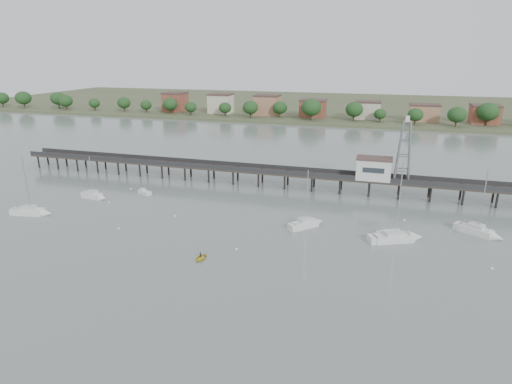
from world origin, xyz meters
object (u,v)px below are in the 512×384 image
sailboat_d (401,237)px  white_tender (144,192)px  lattice_tower (404,152)px  sailboat_c (309,223)px  sailboat_a (35,212)px  yellow_dinghy (201,259)px  pier (273,172)px  sailboat_b (96,196)px  sailboat_e (482,233)px

sailboat_d → white_tender: size_ratio=3.98×
lattice_tower → sailboat_c: (-17.75, -24.55, -10.45)m
sailboat_a → white_tender: bearing=42.2°
sailboat_d → yellow_dinghy: size_ratio=5.49×
pier → sailboat_c: bearing=-60.7°
sailboat_a → sailboat_b: 14.12m
lattice_tower → white_tender: size_ratio=3.92×
lattice_tower → sailboat_e: lattice_tower is taller
pier → sailboat_d: size_ratio=9.53×
yellow_dinghy → sailboat_d: bearing=33.1°
lattice_tower → sailboat_d: lattice_tower is taller
sailboat_d → white_tender: sailboat_d is taller
lattice_tower → sailboat_a: lattice_tower is taller
lattice_tower → sailboat_b: 73.75m
sailboat_d → sailboat_a: bearing=161.3°
lattice_tower → sailboat_b: (-69.56, -22.15, -10.44)m
sailboat_b → sailboat_c: bearing=3.7°
lattice_tower → sailboat_c: lattice_tower is taller
pier → white_tender: (-28.82, -15.61, -3.36)m
sailboat_c → yellow_dinghy: sailboat_c is taller
sailboat_d → pier: bearing=114.6°
sailboat_e → sailboat_c: (-32.43, -4.75, 0.01)m
sailboat_a → pier: bearing=28.5°
sailboat_a → sailboat_d: 75.63m
sailboat_e → sailboat_b: (-84.24, -2.34, 0.02)m
sailboat_a → yellow_dinghy: sailboat_a is taller
sailboat_e → yellow_dinghy: sailboat_e is taller
white_tender → sailboat_a: bearing=-104.4°
sailboat_b → white_tender: bearing=41.6°
sailboat_a → sailboat_b: sailboat_a is taller
pier → sailboat_e: (46.18, -19.80, -3.15)m
pier → sailboat_b: sailboat_b is taller
pier → yellow_dinghy: size_ratio=52.27×
lattice_tower → sailboat_a: 83.73m
sailboat_e → sailboat_d: size_ratio=0.86×
sailboat_a → sailboat_c: 58.52m
pier → yellow_dinghy: pier is taller
sailboat_c → sailboat_b: bearing=130.0°
lattice_tower → sailboat_d: size_ratio=0.98×
lattice_tower → sailboat_e: bearing=-53.5°
pier → sailboat_c: (13.75, -24.55, -3.15)m
sailboat_a → sailboat_d: (75.15, 8.52, -0.01)m
sailboat_b → pier: bearing=36.6°
pier → sailboat_b: (-38.06, -22.15, -3.14)m
yellow_dinghy → lattice_tower: bearing=58.2°
sailboat_c → white_tender: size_ratio=3.14×
yellow_dinghy → sailboat_e: bearing=31.9°
sailboat_a → white_tender: 24.55m
sailboat_a → yellow_dinghy: (42.52, -9.07, -0.64)m
sailboat_e → lattice_tower: bearing=157.9°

